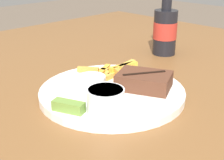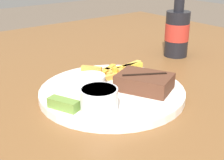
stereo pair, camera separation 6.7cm
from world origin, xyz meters
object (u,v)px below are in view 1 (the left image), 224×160
at_px(dipping_sauce_cup, 91,82).
at_px(coleslaw_cup, 106,100).
at_px(pickle_spear, 69,106).
at_px(beer_bottle, 165,29).
at_px(fork_utensil, 95,76).
at_px(steak_portion, 144,81).
at_px(dinner_plate, 112,92).

bearing_deg(dipping_sauce_cup, coleslaw_cup, -27.01).
bearing_deg(pickle_spear, beer_bottle, 105.63).
distance_m(pickle_spear, fork_utensil, 0.18).
bearing_deg(pickle_spear, steak_portion, 81.72).
relative_size(coleslaw_cup, pickle_spear, 1.06).
relative_size(coleslaw_cup, fork_utensil, 0.52).
bearing_deg(fork_utensil, beer_bottle, 111.02).
height_order(dinner_plate, coleslaw_cup, coleslaw_cup).
bearing_deg(beer_bottle, coleslaw_cup, -66.47).
distance_m(dipping_sauce_cup, pickle_spear, 0.11).
bearing_deg(fork_utensil, dinner_plate, 0.00).
distance_m(dinner_plate, dipping_sauce_cup, 0.05).
height_order(dinner_plate, beer_bottle, beer_bottle).
relative_size(coleslaw_cup, beer_bottle, 0.32).
distance_m(coleslaw_cup, pickle_spear, 0.07).
bearing_deg(coleslaw_cup, dinner_plate, 129.81).
distance_m(steak_portion, coleslaw_cup, 0.14).
relative_size(coleslaw_cup, dipping_sauce_cup, 1.11).
height_order(steak_portion, coleslaw_cup, coleslaw_cup).
height_order(dinner_plate, dipping_sauce_cup, dipping_sauce_cup).
bearing_deg(coleslaw_cup, beer_bottle, 113.53).
bearing_deg(dinner_plate, beer_bottle, 108.38).
bearing_deg(fork_utensil, pickle_spear, -41.57).
distance_m(steak_portion, fork_utensil, 0.13).
distance_m(coleslaw_cup, beer_bottle, 0.46).
height_order(coleslaw_cup, dipping_sauce_cup, coleslaw_cup).
xyz_separation_m(dinner_plate, fork_utensil, (-0.08, 0.02, 0.01)).
bearing_deg(dipping_sauce_cup, pickle_spear, -64.36).
bearing_deg(pickle_spear, dipping_sauce_cup, 115.64).
bearing_deg(dipping_sauce_cup, dinner_plate, 54.21).
distance_m(dinner_plate, pickle_spear, 0.13).
bearing_deg(beer_bottle, pickle_spear, -74.37).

